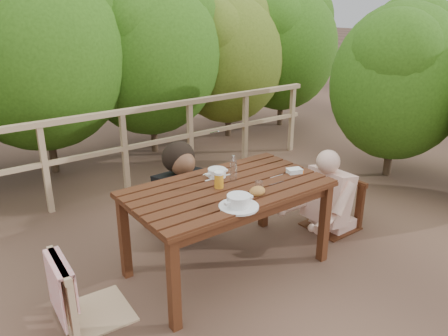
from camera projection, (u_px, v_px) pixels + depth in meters
ground at (227, 267)px, 3.81m from camera, size 60.00×60.00×0.00m
table at (228, 229)px, 3.68m from camera, size 1.61×0.91×0.75m
chair_left at (90, 256)px, 3.07m from camera, size 0.51×0.51×0.98m
chair_far at (170, 189)px, 4.32m from camera, size 0.45×0.45×0.86m
chair_right at (334, 184)px, 4.33m from camera, size 0.47×0.47×0.94m
woman at (168, 160)px, 4.23m from camera, size 0.62×0.75×1.44m
diner_right at (338, 162)px, 4.26m from camera, size 0.69×0.57×1.39m
railing at (125, 152)px, 5.14m from camera, size 5.60×0.10×1.01m
hedge_row at (106, 21)px, 5.77m from camera, size 6.60×1.60×3.80m
soup_near at (239, 201)px, 3.18m from camera, size 0.29×0.29×0.10m
soup_far at (217, 173)px, 3.72m from camera, size 0.26×0.26×0.09m
bread_roll at (257, 191)px, 3.38m from camera, size 0.14×0.10×0.08m
beer_glass at (219, 181)px, 3.49m from camera, size 0.08×0.08×0.15m
bottle at (233, 169)px, 3.60m from camera, size 0.06×0.06×0.24m
tumbler at (259, 186)px, 3.48m from camera, size 0.07×0.07×0.08m
butter_tub at (294, 172)px, 3.80m from camera, size 0.15×0.12×0.05m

